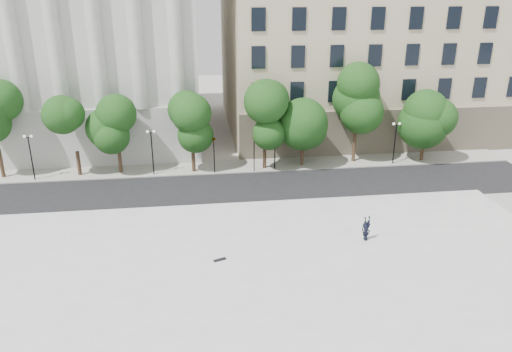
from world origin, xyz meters
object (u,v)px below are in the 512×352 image
object	(u,v)px
person_lying	(366,237)
skateboard	(220,260)
traffic_light_west	(214,138)
traffic_light_east	(254,137)

from	to	relation	value
person_lying	skateboard	bearing A→B (deg)	175.64
traffic_light_west	person_lying	bearing A→B (deg)	-58.33
skateboard	traffic_light_east	bearing A→B (deg)	54.88
traffic_light_west	skateboard	world-z (taller)	traffic_light_west
person_lying	traffic_light_west	bearing A→B (deg)	109.41
skateboard	person_lying	bearing A→B (deg)	-12.78
traffic_light_west	traffic_light_east	bearing A→B (deg)	0.00
traffic_light_west	person_lying	world-z (taller)	traffic_light_west
traffic_light_west	skateboard	xyz separation A→B (m)	(-0.57, -17.45, -3.11)
traffic_light_west	traffic_light_east	xyz separation A→B (m)	(3.93, 0.00, 0.05)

